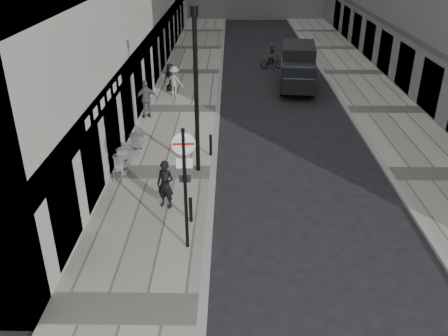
# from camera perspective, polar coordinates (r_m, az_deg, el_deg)

# --- Properties ---
(sidewalk) EXTENTS (4.00, 60.00, 0.12)m
(sidewalk) POSITION_cam_1_polar(r_m,az_deg,el_deg) (26.07, -5.18, 7.05)
(sidewalk) COLOR #A9A598
(sidewalk) RESTS_ON ground
(far_sidewalk) EXTENTS (4.00, 60.00, 0.12)m
(far_sidewalk) POSITION_cam_1_polar(r_m,az_deg,el_deg) (27.24, 18.68, 6.60)
(far_sidewalk) COLOR #A9A598
(far_sidewalk) RESTS_ON ground
(walking_man) EXTENTS (0.73, 0.61, 1.72)m
(walking_man) POSITION_cam_1_polar(r_m,az_deg,el_deg) (16.27, -7.06, -1.99)
(walking_man) COLOR black
(walking_man) RESTS_ON sidewalk
(sign_post) EXTENTS (0.66, 0.11, 3.84)m
(sign_post) POSITION_cam_1_polar(r_m,az_deg,el_deg) (13.37, -4.75, -0.78)
(sign_post) COLOR black
(sign_post) RESTS_ON sidewalk
(lamppost) EXTENTS (0.28, 0.28, 6.31)m
(lamppost) POSITION_cam_1_polar(r_m,az_deg,el_deg) (17.79, -3.39, 9.94)
(lamppost) COLOR black
(lamppost) RESTS_ON sidewalk
(bollard_near) EXTENTS (0.11, 0.11, 0.84)m
(bollard_near) POSITION_cam_1_polar(r_m,az_deg,el_deg) (15.59, -4.02, -5.08)
(bollard_near) COLOR black
(bollard_near) RESTS_ON sidewalk
(bollard_far) EXTENTS (0.12, 0.12, 0.89)m
(bollard_far) POSITION_cam_1_polar(r_m,az_deg,el_deg) (20.16, -1.61, 2.71)
(bollard_far) COLOR black
(bollard_far) RESTS_ON sidewalk
(panel_van) EXTENTS (2.55, 5.53, 2.52)m
(panel_van) POSITION_cam_1_polar(r_m,az_deg,el_deg) (30.04, 8.90, 12.16)
(panel_van) COLOR black
(panel_van) RESTS_ON ground
(cyclist) EXTENTS (1.63, 0.65, 1.73)m
(cyclist) POSITION_cam_1_polar(r_m,az_deg,el_deg) (34.47, 5.78, 12.90)
(cyclist) COLOR black
(cyclist) RESTS_ON ground
(pedestrian_a) EXTENTS (1.24, 0.90, 1.95)m
(pedestrian_a) POSITION_cam_1_polar(r_m,az_deg,el_deg) (24.63, -9.33, 8.17)
(pedestrian_a) COLOR #525156
(pedestrian_a) RESTS_ON sidewalk
(pedestrian_b) EXTENTS (1.28, 1.08, 1.72)m
(pedestrian_b) POSITION_cam_1_polar(r_m,az_deg,el_deg) (28.00, -5.98, 10.36)
(pedestrian_b) COLOR gray
(pedestrian_b) RESTS_ON sidewalk
(pedestrian_c) EXTENTS (0.95, 0.87, 1.63)m
(pedestrian_c) POSITION_cam_1_polar(r_m,az_deg,el_deg) (28.98, -6.46, 10.80)
(pedestrian_c) COLOR black
(pedestrian_c) RESTS_ON sidewalk
(cafe_table_near) EXTENTS (0.68, 1.53, 0.87)m
(cafe_table_near) POSITION_cam_1_polar(r_m,az_deg,el_deg) (19.08, -12.23, 0.64)
(cafe_table_near) COLOR silver
(cafe_table_near) RESTS_ON sidewalk
(cafe_table_mid) EXTENTS (0.64, 1.45, 0.82)m
(cafe_table_mid) POSITION_cam_1_polar(r_m,az_deg,el_deg) (21.08, -10.38, 3.29)
(cafe_table_mid) COLOR #A3A2A5
(cafe_table_mid) RESTS_ON sidewalk
(cafe_table_far) EXTENTS (0.67, 1.51, 0.86)m
(cafe_table_far) POSITION_cam_1_polar(r_m,az_deg,el_deg) (19.62, -11.86, 1.41)
(cafe_table_far) COLOR silver
(cafe_table_far) RESTS_ON sidewalk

